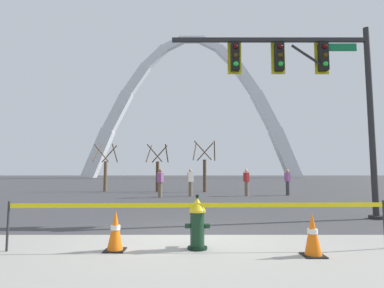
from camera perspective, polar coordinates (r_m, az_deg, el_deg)
ground_plane at (r=6.90m, az=-0.56°, el=-17.07°), size 240.00×240.00×0.00m
fire_hydrant at (r=5.73m, az=1.14°, el=-14.74°), size 0.46×0.48×0.99m
caution_tape_barrier at (r=5.64m, az=1.56°, el=-13.16°), size 6.88×0.24×0.88m
traffic_cone_by_hydrant at (r=5.67m, az=21.93°, el=-15.59°), size 0.36×0.36×0.73m
traffic_cone_mid_sidewalk at (r=5.79m, az=-14.12°, el=-15.58°), size 0.36×0.36×0.73m
traffic_signal_gantry at (r=10.43m, az=22.04°, el=11.00°), size 6.42×0.44×6.00m
monument_arch at (r=75.99m, az=0.07°, el=5.96°), size 53.64×3.01×36.62m
tree_far_left at (r=23.03m, az=-15.89°, el=-4.81°), size 1.60×1.61×3.44m
tree_left_mid at (r=22.15m, az=-6.41°, el=-5.00°), size 1.59×1.60×3.41m
tree_center_left at (r=21.69m, az=2.52°, el=-4.79°), size 1.67×1.68×3.61m
pedestrian_walking_left at (r=18.25m, az=10.35°, el=-7.08°), size 0.32×0.39×1.59m
pedestrian_standing_center at (r=17.01m, az=-5.89°, el=-7.27°), size 0.39×0.37×1.59m
pedestrian_walking_right at (r=17.73m, az=-0.16°, el=-7.22°), size 0.39×0.33×1.59m
pedestrian_near_trees at (r=19.40m, az=17.70°, el=-6.81°), size 0.30×0.39×1.59m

